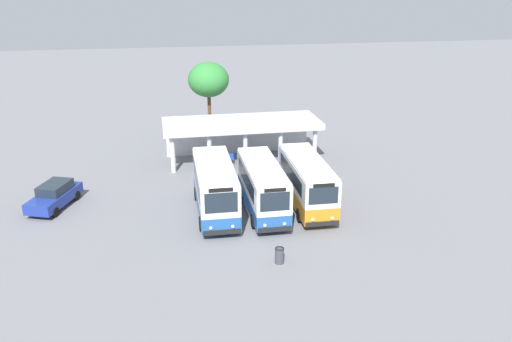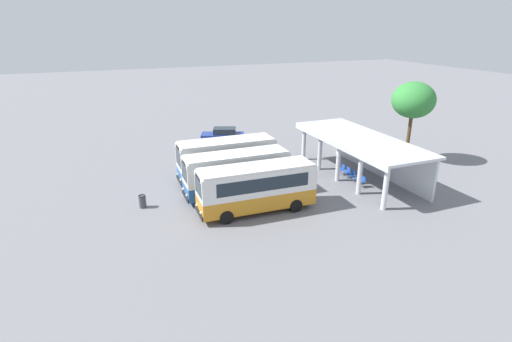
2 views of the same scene
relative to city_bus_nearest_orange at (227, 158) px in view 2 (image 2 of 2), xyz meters
name	(u,v)px [view 2 (image 2 of 2)]	position (x,y,z in m)	size (l,w,h in m)	color
ground_plane	(202,197)	(2.42, -2.74, -1.86)	(180.00, 180.00, 0.00)	slate
city_bus_nearest_orange	(227,158)	(0.00, 0.00, 0.00)	(2.52, 7.76, 3.37)	black
city_bus_second_in_row	(236,172)	(3.04, -0.24, -0.07)	(2.28, 7.71, 3.24)	black
city_bus_middle_cream	(256,187)	(6.07, 0.09, -0.08)	(2.45, 7.95, 3.21)	black
parked_car_flank	(223,135)	(-10.33, 2.97, -1.03)	(3.25, 4.78, 1.62)	black
terminal_canopy	(364,147)	(3.35, 10.58, 0.69)	(12.70, 4.85, 3.40)	silver
waiting_chair_end_by_column	(342,169)	(2.34, 9.31, -1.34)	(0.45, 0.45, 0.86)	slate
waiting_chair_second_from_end	(347,171)	(3.06, 9.34, -1.34)	(0.45, 0.45, 0.86)	slate
waiting_chair_middle_seat	(352,174)	(3.78, 9.28, -1.34)	(0.45, 0.45, 0.86)	slate
waiting_chair_fourth_seat	(358,177)	(4.51, 9.34, -1.34)	(0.45, 0.45, 0.86)	slate
waiting_chair_fifth_seat	(362,181)	(5.23, 9.21, -1.34)	(0.45, 0.45, 0.86)	slate
roadside_tree_behind_canopy	(413,100)	(1.42, 16.82, 3.70)	(3.74, 3.74, 7.18)	brown
litter_bin_apron	(142,201)	(2.61, -6.94, -1.40)	(0.49, 0.49, 0.90)	#3F3F47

